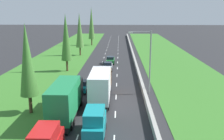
% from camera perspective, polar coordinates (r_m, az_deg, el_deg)
% --- Properties ---
extents(ground_plane, '(300.00, 300.00, 0.00)m').
position_cam_1_polar(ground_plane, '(61.53, -0.35, 2.30)').
color(ground_plane, '#28282B').
rests_on(ground_plane, ground).
extents(grass_verge_left, '(14.00, 140.00, 0.04)m').
position_cam_1_polar(grass_verge_left, '(63.26, -11.89, 2.33)').
color(grass_verge_left, '#387528').
rests_on(grass_verge_left, ground).
extents(grass_verge_right, '(14.00, 140.00, 0.04)m').
position_cam_1_polar(grass_verge_right, '(62.68, 12.89, 2.18)').
color(grass_verge_right, '#387528').
rests_on(grass_verge_right, ground).
extents(median_barrier, '(0.44, 120.00, 0.85)m').
position_cam_1_polar(median_barrier, '(61.52, 4.97, 2.65)').
color(median_barrier, '#9E9B93').
rests_on(median_barrier, ground).
extents(lane_markings, '(3.64, 116.00, 0.01)m').
position_cam_1_polar(lane_markings, '(61.53, -0.35, 2.30)').
color(lane_markings, white).
rests_on(lane_markings, ground).
extents(teal_van_centre_lane, '(1.96, 4.90, 2.82)m').
position_cam_1_polar(teal_van_centre_lane, '(24.43, -3.87, -11.79)').
color(teal_van_centre_lane, teal).
rests_on(teal_van_centre_lane, ground).
extents(white_box_truck_centre_lane, '(2.46, 9.40, 4.18)m').
position_cam_1_polar(white_box_truck_centre_lane, '(33.20, -2.55, -3.45)').
color(white_box_truck_centre_lane, black).
rests_on(white_box_truck_centre_lane, ground).
extents(grey_sedan_centre_lane, '(1.82, 4.50, 1.64)m').
position_cam_1_polar(grey_sedan_centre_lane, '(43.30, -1.55, -1.33)').
color(grey_sedan_centre_lane, slate).
rests_on(grey_sedan_centre_lane, ground).
extents(silver_hatchback_centre_lane, '(1.74, 3.90, 1.72)m').
position_cam_1_polar(silver_hatchback_centre_lane, '(50.59, -0.90, 0.85)').
color(silver_hatchback_centre_lane, silver).
rests_on(silver_hatchback_centre_lane, ground).
extents(green_box_truck_left_lane, '(2.46, 9.40, 4.18)m').
position_cam_1_polar(green_box_truck_left_lane, '(28.63, -10.29, -6.43)').
color(green_box_truck_left_lane, black).
rests_on(green_box_truck_left_lane, ground).
extents(teal_hatchback_left_lane, '(1.74, 3.90, 1.72)m').
position_cam_1_polar(teal_hatchback_left_lane, '(37.80, -6.84, -3.57)').
color(teal_hatchback_left_lane, teal).
rests_on(teal_hatchback_left_lane, ground).
extents(green_sedan_centre_lane, '(1.82, 4.50, 1.64)m').
position_cam_1_polar(green_sedan_centre_lane, '(57.09, -0.37, 2.26)').
color(green_sedan_centre_lane, '#237A33').
rests_on(green_sedan_centre_lane, ground).
extents(poplar_tree_second, '(2.06, 2.06, 10.42)m').
position_cam_1_polar(poplar_tree_second, '(29.91, -18.52, 2.03)').
color(poplar_tree_second, '#4C3823').
rests_on(poplar_tree_second, ground).
extents(poplar_tree_third, '(2.08, 2.08, 11.19)m').
position_cam_1_polar(poplar_tree_third, '(49.79, -10.30, 7.21)').
color(poplar_tree_third, '#4C3823').
rests_on(poplar_tree_third, ground).
extents(poplar_tree_fourth, '(2.08, 2.08, 11.10)m').
position_cam_1_polar(poplar_tree_fourth, '(67.45, -7.29, 8.82)').
color(poplar_tree_fourth, '#4C3823').
rests_on(poplar_tree_fourth, ground).
extents(poplar_tree_fifth, '(2.12, 2.12, 12.81)m').
position_cam_1_polar(poplar_tree_fifth, '(87.06, -4.64, 10.43)').
color(poplar_tree_fifth, '#4C3823').
rests_on(poplar_tree_fifth, ground).
extents(street_light_mast, '(3.20, 0.28, 9.00)m').
position_cam_1_polar(street_light_mast, '(35.85, 8.04, 2.70)').
color(street_light_mast, gray).
rests_on(street_light_mast, ground).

